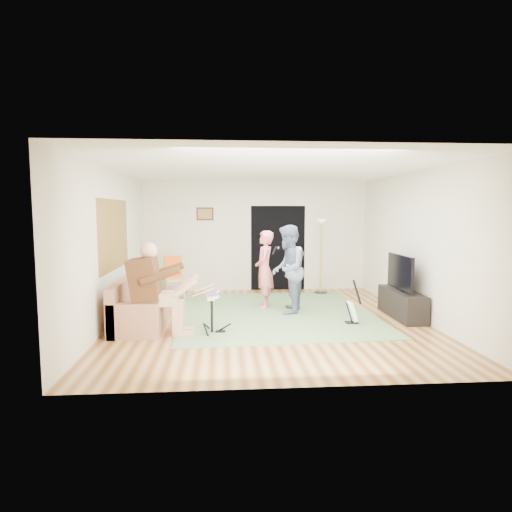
{
  "coord_description": "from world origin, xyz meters",
  "views": [
    {
      "loc": [
        -0.8,
        -7.55,
        1.97
      ],
      "look_at": [
        -0.2,
        0.3,
        1.14
      ],
      "focal_mm": 30.0,
      "sensor_mm": 36.0,
      "label": 1
    }
  ],
  "objects_px": {
    "torchiere_lamp": "(321,243)",
    "tv_cabinet": "(402,304)",
    "sofa": "(139,309)",
    "drum_kit": "(212,315)",
    "singer": "(264,269)",
    "guitarist": "(288,269)",
    "guitar_spare": "(352,311)",
    "television": "(400,272)",
    "dining_chair": "(175,284)"
  },
  "relations": [
    {
      "from": "guitarist",
      "to": "dining_chair",
      "type": "relative_size",
      "value": 1.79
    },
    {
      "from": "dining_chair",
      "to": "tv_cabinet",
      "type": "relative_size",
      "value": 0.68
    },
    {
      "from": "sofa",
      "to": "guitarist",
      "type": "xyz_separation_m",
      "value": [
        2.71,
        0.62,
        0.59
      ]
    },
    {
      "from": "guitarist",
      "to": "dining_chair",
      "type": "distance_m",
      "value": 2.86
    },
    {
      "from": "television",
      "to": "sofa",
      "type": "bearing_deg",
      "value": -178.25
    },
    {
      "from": "drum_kit",
      "to": "singer",
      "type": "bearing_deg",
      "value": 59.86
    },
    {
      "from": "singer",
      "to": "tv_cabinet",
      "type": "bearing_deg",
      "value": 76.09
    },
    {
      "from": "drum_kit",
      "to": "guitar_spare",
      "type": "bearing_deg",
      "value": 9.11
    },
    {
      "from": "sofa",
      "to": "guitarist",
      "type": "relative_size",
      "value": 1.14
    },
    {
      "from": "singer",
      "to": "guitar_spare",
      "type": "bearing_deg",
      "value": 53.26
    },
    {
      "from": "guitarist",
      "to": "singer",
      "type": "bearing_deg",
      "value": -125.24
    },
    {
      "from": "guitarist",
      "to": "drum_kit",
      "type": "bearing_deg",
      "value": -33.08
    },
    {
      "from": "sofa",
      "to": "guitar_spare",
      "type": "bearing_deg",
      "value": -3.99
    },
    {
      "from": "singer",
      "to": "guitarist",
      "type": "height_order",
      "value": "guitarist"
    },
    {
      "from": "guitar_spare",
      "to": "guitarist",
      "type": "bearing_deg",
      "value": 138.97
    },
    {
      "from": "singer",
      "to": "dining_chair",
      "type": "relative_size",
      "value": 1.65
    },
    {
      "from": "torchiere_lamp",
      "to": "tv_cabinet",
      "type": "bearing_deg",
      "value": -67.66
    },
    {
      "from": "sofa",
      "to": "torchiere_lamp",
      "type": "height_order",
      "value": "torchiere_lamp"
    },
    {
      "from": "sofa",
      "to": "drum_kit",
      "type": "height_order",
      "value": "sofa"
    },
    {
      "from": "guitar_spare",
      "to": "sofa",
      "type": "bearing_deg",
      "value": 176.01
    },
    {
      "from": "guitar_spare",
      "to": "tv_cabinet",
      "type": "xyz_separation_m",
      "value": [
        1.07,
        0.4,
        0.03
      ]
    },
    {
      "from": "dining_chair",
      "to": "television",
      "type": "relative_size",
      "value": 0.92
    },
    {
      "from": "sofa",
      "to": "singer",
      "type": "xyz_separation_m",
      "value": [
        2.31,
        1.11,
        0.53
      ]
    },
    {
      "from": "torchiere_lamp",
      "to": "tv_cabinet",
      "type": "relative_size",
      "value": 1.27
    },
    {
      "from": "singer",
      "to": "tv_cabinet",
      "type": "distance_m",
      "value": 2.71
    },
    {
      "from": "tv_cabinet",
      "to": "sofa",
      "type": "bearing_deg",
      "value": -178.27
    },
    {
      "from": "drum_kit",
      "to": "dining_chair",
      "type": "distance_m",
      "value": 2.99
    },
    {
      "from": "dining_chair",
      "to": "tv_cabinet",
      "type": "distance_m",
      "value": 4.86
    },
    {
      "from": "torchiere_lamp",
      "to": "television",
      "type": "height_order",
      "value": "torchiere_lamp"
    },
    {
      "from": "guitar_spare",
      "to": "television",
      "type": "distance_m",
      "value": 1.26
    },
    {
      "from": "dining_chair",
      "to": "television",
      "type": "distance_m",
      "value": 4.84
    },
    {
      "from": "guitarist",
      "to": "television",
      "type": "relative_size",
      "value": 1.64
    },
    {
      "from": "guitarist",
      "to": "torchiere_lamp",
      "type": "relative_size",
      "value": 0.96
    },
    {
      "from": "singer",
      "to": "television",
      "type": "relative_size",
      "value": 1.52
    },
    {
      "from": "drum_kit",
      "to": "guitar_spare",
      "type": "distance_m",
      "value": 2.47
    },
    {
      "from": "singer",
      "to": "guitarist",
      "type": "relative_size",
      "value": 0.92
    },
    {
      "from": "sofa",
      "to": "drum_kit",
      "type": "xyz_separation_m",
      "value": [
        1.29,
        -0.65,
        0.03
      ]
    },
    {
      "from": "drum_kit",
      "to": "tv_cabinet",
      "type": "xyz_separation_m",
      "value": [
        3.5,
        0.79,
        -0.05
      ]
    },
    {
      "from": "sofa",
      "to": "drum_kit",
      "type": "distance_m",
      "value": 1.44
    },
    {
      "from": "sofa",
      "to": "tv_cabinet",
      "type": "xyz_separation_m",
      "value": [
        4.79,
        0.14,
        -0.01
      ]
    },
    {
      "from": "singer",
      "to": "television",
      "type": "distance_m",
      "value": 2.61
    },
    {
      "from": "drum_kit",
      "to": "singer",
      "type": "relative_size",
      "value": 0.43
    },
    {
      "from": "sofa",
      "to": "singer",
      "type": "distance_m",
      "value": 2.61
    },
    {
      "from": "drum_kit",
      "to": "tv_cabinet",
      "type": "distance_m",
      "value": 3.59
    },
    {
      "from": "singer",
      "to": "dining_chair",
      "type": "xyz_separation_m",
      "value": [
        -1.93,
        1.09,
        -0.45
      ]
    },
    {
      "from": "guitarist",
      "to": "dining_chair",
      "type": "xyz_separation_m",
      "value": [
        -2.33,
        1.58,
        -0.51
      ]
    },
    {
      "from": "television",
      "to": "dining_chair",
      "type": "bearing_deg",
      "value": 154.76
    },
    {
      "from": "torchiere_lamp",
      "to": "dining_chair",
      "type": "bearing_deg",
      "value": -174.25
    },
    {
      "from": "singer",
      "to": "television",
      "type": "xyz_separation_m",
      "value": [
        2.43,
        -0.96,
        0.06
      ]
    },
    {
      "from": "guitar_spare",
      "to": "dining_chair",
      "type": "height_order",
      "value": "dining_chair"
    }
  ]
}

